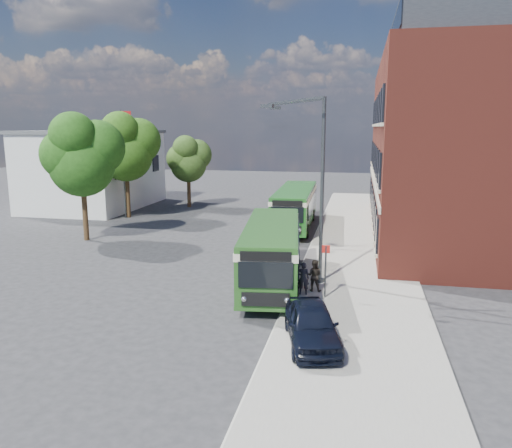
% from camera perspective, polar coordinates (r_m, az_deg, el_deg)
% --- Properties ---
extents(ground, '(120.00, 120.00, 0.00)m').
position_cam_1_polar(ground, '(27.66, -3.20, -4.99)').
color(ground, '#28282A').
rests_on(ground, ground).
extents(pavement, '(6.00, 48.00, 0.15)m').
position_cam_1_polar(pavement, '(34.50, 11.63, -1.84)').
color(pavement, gray).
rests_on(pavement, ground).
extents(kerb_line, '(0.12, 48.00, 0.01)m').
position_cam_1_polar(kerb_line, '(34.64, 6.58, -1.75)').
color(kerb_line, beige).
rests_on(kerb_line, ground).
extents(brick_office, '(12.10, 26.00, 14.20)m').
position_cam_1_polar(brick_office, '(38.32, 22.74, 9.21)').
color(brick_office, maroon).
rests_on(brick_office, ground).
extents(white_building, '(9.40, 13.40, 7.30)m').
position_cam_1_polar(white_building, '(50.44, -17.96, 6.00)').
color(white_building, silver).
rests_on(white_building, ground).
extents(flagpole, '(0.95, 0.10, 9.00)m').
position_cam_1_polar(flagpole, '(43.34, -14.90, 7.12)').
color(flagpole, '#35373A').
rests_on(flagpole, ground).
extents(street_lamp, '(2.96, 2.38, 9.00)m').
position_cam_1_polar(street_lamp, '(23.92, 6.70, 4.15)').
color(street_lamp, '#35373A').
rests_on(street_lamp, ground).
extents(bus_stop_sign, '(0.35, 0.08, 2.52)m').
position_cam_1_polar(bus_stop_sign, '(22.36, 7.95, -4.96)').
color(bus_stop_sign, '#35373A').
rests_on(bus_stop_sign, ground).
extents(bus_front, '(3.75, 10.05, 3.02)m').
position_cam_1_polar(bus_front, '(24.25, 1.82, -2.80)').
color(bus_front, '#25531C').
rests_on(bus_front, ground).
extents(bus_rear, '(2.94, 11.40, 3.02)m').
position_cam_1_polar(bus_rear, '(38.36, 4.52, 2.32)').
color(bus_rear, '#1F5E1E').
rests_on(bus_rear, ground).
extents(parked_car, '(2.62, 4.49, 1.43)m').
position_cam_1_polar(parked_car, '(17.84, 6.40, -11.31)').
color(parked_car, black).
rests_on(parked_car, pavement).
extents(pedestrian_a, '(0.58, 0.41, 1.50)m').
position_cam_1_polar(pedestrian_a, '(22.76, 5.41, -6.20)').
color(pedestrian_a, black).
rests_on(pedestrian_a, pavement).
extents(pedestrian_b, '(0.77, 0.63, 1.49)m').
position_cam_1_polar(pedestrian_b, '(23.28, 6.66, -5.85)').
color(pedestrian_b, black).
rests_on(pedestrian_b, pavement).
extents(tree_left, '(5.10, 4.85, 8.61)m').
position_cam_1_polar(tree_left, '(35.30, -19.31, 7.53)').
color(tree_left, '#3B2815').
rests_on(tree_left, ground).
extents(tree_mid, '(5.27, 5.01, 8.89)m').
position_cam_1_polar(tree_mid, '(43.43, -14.65, 8.58)').
color(tree_mid, '#3B2815').
rests_on(tree_mid, ground).
extents(tree_right, '(4.07, 3.87, 6.87)m').
position_cam_1_polar(tree_right, '(48.30, -7.73, 7.42)').
color(tree_right, '#3B2815').
rests_on(tree_right, ground).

